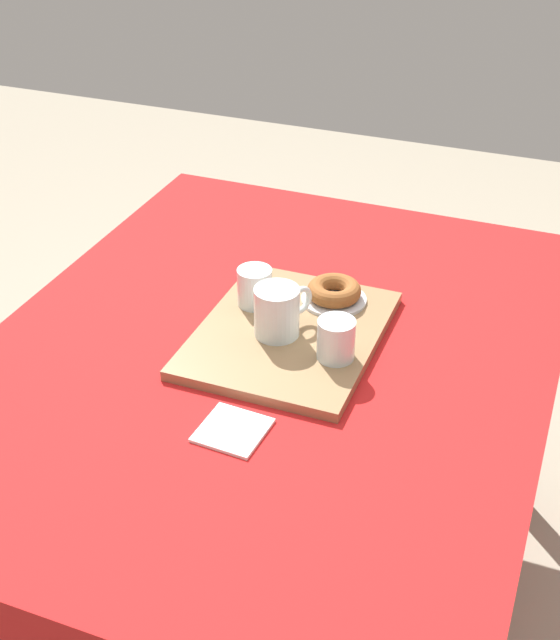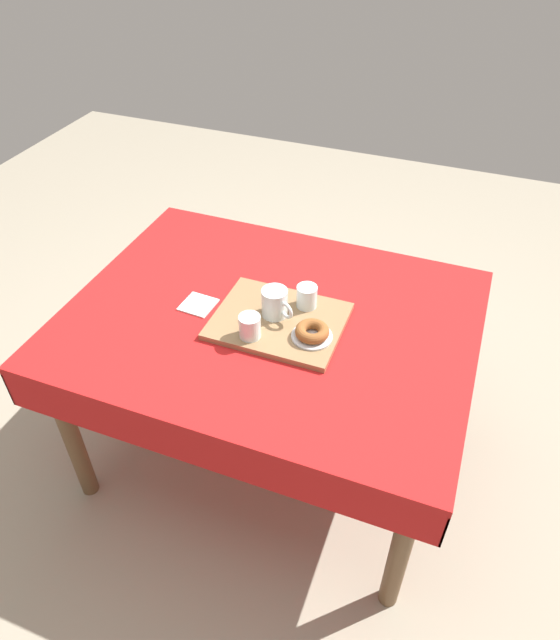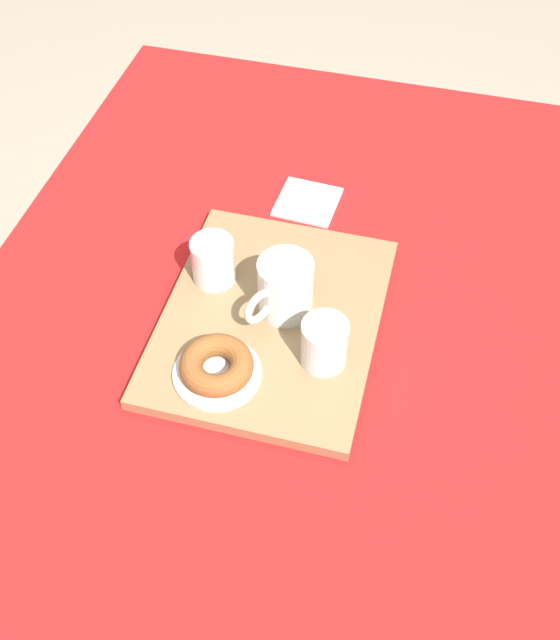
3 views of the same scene
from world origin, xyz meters
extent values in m
plane|color=gray|center=(0.00, 0.00, 0.00)|extent=(6.00, 6.00, 0.00)
cube|color=red|center=(0.00, 0.00, 0.72)|extent=(1.38, 1.07, 0.03)
cube|color=red|center=(0.00, -0.53, 0.63)|extent=(1.38, 0.01, 0.14)
cube|color=red|center=(0.00, 0.53, 0.63)|extent=(1.38, 0.01, 0.14)
cube|color=red|center=(-0.69, 0.00, 0.63)|extent=(0.01, 1.07, 0.14)
cylinder|color=brown|center=(-0.60, -0.44, 0.35)|extent=(0.06, 0.06, 0.70)
cylinder|color=brown|center=(-0.60, 0.44, 0.35)|extent=(0.06, 0.06, 0.70)
cube|color=olive|center=(-0.04, 0.03, 0.74)|extent=(0.43, 0.34, 0.02)
cylinder|color=silver|center=(-0.02, 0.01, 0.80)|extent=(0.09, 0.09, 0.10)
cylinder|color=#B27523|center=(-0.02, 0.01, 0.79)|extent=(0.08, 0.08, 0.07)
torus|color=silver|center=(-0.07, 0.04, 0.80)|extent=(0.06, 0.04, 0.06)
cylinder|color=silver|center=(0.01, 0.14, 0.79)|extent=(0.07, 0.07, 0.08)
cylinder|color=silver|center=(0.01, 0.14, 0.77)|extent=(0.06, 0.06, 0.04)
cylinder|color=silver|center=(-0.11, -0.07, 0.79)|extent=(0.07, 0.07, 0.08)
cylinder|color=silver|center=(-0.11, -0.07, 0.78)|extent=(0.06, 0.06, 0.05)
cylinder|color=silver|center=(-0.18, 0.07, 0.76)|extent=(0.13, 0.13, 0.01)
torus|color=brown|center=(-0.18, 0.07, 0.78)|extent=(0.11, 0.11, 0.04)
cube|color=white|center=(0.25, 0.04, 0.73)|extent=(0.12, 0.12, 0.01)
camera|label=1|loc=(1.28, 0.52, 1.69)|focal=48.98mm
camera|label=2|loc=(-0.57, 1.39, 1.99)|focal=32.10mm
camera|label=3|loc=(-0.78, -0.18, 1.67)|focal=42.14mm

